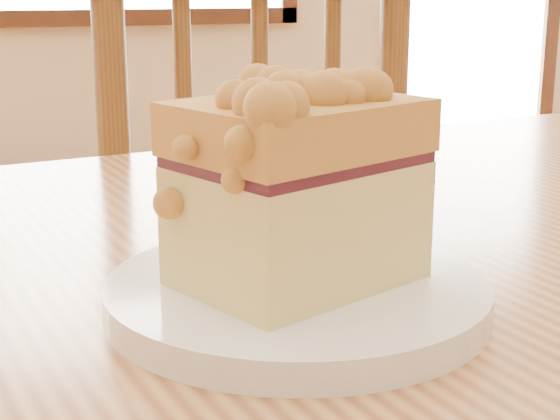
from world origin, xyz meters
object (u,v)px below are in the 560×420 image
at_px(cake_slice, 293,180).
at_px(cafe_chair_main, 229,281).
at_px(plate, 297,296).
at_px(cafe_table_main, 471,354).

bearing_deg(cake_slice, cafe_chair_main, 54.62).
bearing_deg(cafe_chair_main, plate, 77.57).
bearing_deg(cafe_table_main, plate, -163.58).
bearing_deg(cake_slice, cafe_table_main, 2.08).
distance_m(cafe_chair_main, cake_slice, 0.82).
bearing_deg(cafe_chair_main, cafe_table_main, 90.81).
bearing_deg(plate, cafe_chair_main, 77.47).
relative_size(cafe_chair_main, plate, 4.50).
bearing_deg(plate, cafe_table_main, 25.18).
xyz_separation_m(cafe_chair_main, plate, (-0.16, -0.73, 0.26)).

